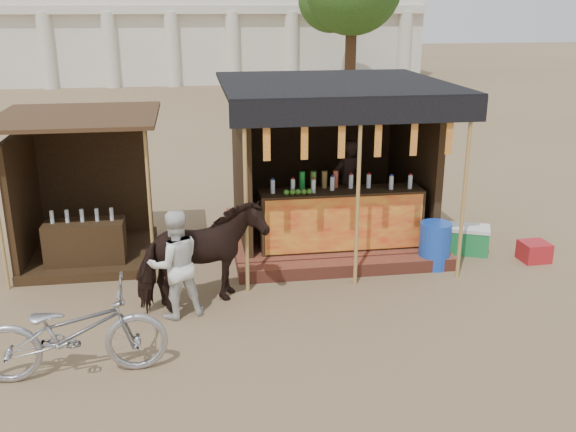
# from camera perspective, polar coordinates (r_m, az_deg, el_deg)

# --- Properties ---
(ground) EXTENTS (120.00, 120.00, 0.00)m
(ground) POSITION_cam_1_polar(r_m,az_deg,el_deg) (8.10, 1.76, -10.97)
(ground) COLOR #846B4C
(ground) RESTS_ON ground
(main_stall) EXTENTS (3.60, 3.61, 2.78)m
(main_stall) POSITION_cam_1_polar(r_m,az_deg,el_deg) (10.96, 3.85, 2.72)
(main_stall) COLOR brown
(main_stall) RESTS_ON ground
(secondary_stall) EXTENTS (2.40, 2.40, 2.38)m
(secondary_stall) POSITION_cam_1_polar(r_m,az_deg,el_deg) (10.80, -18.24, 0.64)
(secondary_stall) COLOR #332212
(secondary_stall) RESTS_ON ground
(cow) EXTENTS (1.88, 1.38, 1.45)m
(cow) POSITION_cam_1_polar(r_m,az_deg,el_deg) (8.71, -7.68, -3.66)
(cow) COLOR black
(cow) RESTS_ON ground
(motorbike) EXTENTS (2.08, 0.81, 1.08)m
(motorbike) POSITION_cam_1_polar(r_m,az_deg,el_deg) (7.54, -18.61, -9.72)
(motorbike) COLOR #9A9BA2
(motorbike) RESTS_ON ground
(bystander) EXTENTS (0.84, 0.73, 1.47)m
(bystander) POSITION_cam_1_polar(r_m,az_deg,el_deg) (8.51, -10.00, -4.24)
(bystander) COLOR silver
(bystander) RESTS_ON ground
(blue_barrel) EXTENTS (0.56, 0.56, 0.73)m
(blue_barrel) POSITION_cam_1_polar(r_m,az_deg,el_deg) (10.32, 12.90, -2.54)
(blue_barrel) COLOR blue
(blue_barrel) RESTS_ON ground
(red_crate) EXTENTS (0.45, 0.42, 0.31)m
(red_crate) POSITION_cam_1_polar(r_m,az_deg,el_deg) (11.12, 21.04, -2.96)
(red_crate) COLOR #A61B20
(red_crate) RESTS_ON ground
(cooler) EXTENTS (0.76, 0.66, 0.46)m
(cooler) POSITION_cam_1_polar(r_m,az_deg,el_deg) (11.11, 15.78, -2.01)
(cooler) COLOR #1C7F3C
(cooler) RESTS_ON ground
(background_building) EXTENTS (26.00, 7.45, 8.18)m
(background_building) POSITION_cam_1_polar(r_m,az_deg,el_deg) (36.89, -10.35, 18.08)
(background_building) COLOR silver
(background_building) RESTS_ON ground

